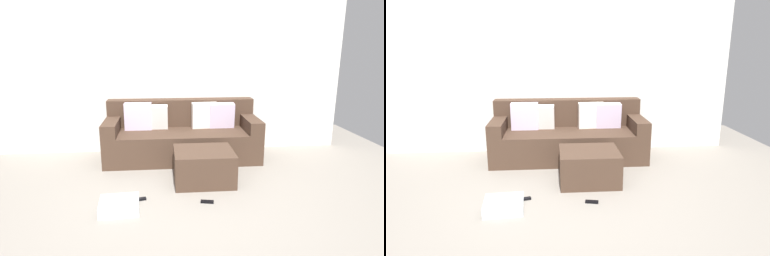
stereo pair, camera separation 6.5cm
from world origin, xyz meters
TOP-DOWN VIEW (x-y plane):
  - ground_plane at (0.00, 0.00)m, footprint 7.20×7.20m
  - wall_back at (0.00, 2.24)m, footprint 5.54×0.10m
  - couch_sectional at (0.14, 1.81)m, footprint 2.28×0.89m
  - ottoman at (0.36, 0.85)m, footprint 0.74×0.65m
  - storage_bin at (-0.62, 0.17)m, footprint 0.44×0.41m
  - remote_near_ottoman at (0.33, 0.26)m, footprint 0.15×0.08m
  - remote_by_storage_bin at (-0.45, 0.38)m, footprint 0.20×0.10m

SIDE VIEW (x-z plane):
  - ground_plane at x=0.00m, z-range 0.00..0.00m
  - remote_near_ottoman at x=0.33m, z-range 0.00..0.02m
  - remote_by_storage_bin at x=-0.45m, z-range 0.00..0.02m
  - storage_bin at x=-0.62m, z-range 0.00..0.11m
  - ottoman at x=0.36m, z-range 0.00..0.41m
  - couch_sectional at x=0.14m, z-range -0.09..0.78m
  - wall_back at x=0.00m, z-range 0.00..2.51m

